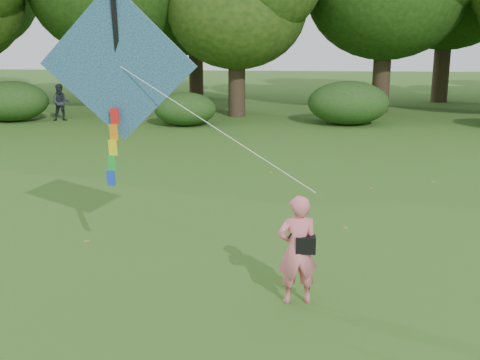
{
  "coord_description": "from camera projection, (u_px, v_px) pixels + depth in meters",
  "views": [
    {
      "loc": [
        0.17,
        -8.36,
        4.17
      ],
      "look_at": [
        -0.57,
        2.0,
        1.5
      ],
      "focal_mm": 45.0,
      "sensor_mm": 36.0,
      "label": 1
    }
  ],
  "objects": [
    {
      "name": "man_kite_flyer",
      "position": [
        297.0,
        250.0,
        9.14
      ],
      "size": [
        0.7,
        0.52,
        1.72
      ],
      "primitive_type": "imported",
      "rotation": [
        0.0,
        0.0,
        3.33
      ],
      "color": "#EC6F7E",
      "rests_on": "ground"
    },
    {
      "name": "ground",
      "position": [
        268.0,
        309.0,
        9.13
      ],
      "size": [
        100.0,
        100.0,
        0.0
      ],
      "primitive_type": "plane",
      "color": "#265114",
      "rests_on": "ground"
    },
    {
      "name": "flying_kite",
      "position": [
        118.0,
        68.0,
        9.52
      ],
      "size": [
        4.4,
        1.27,
        3.25
      ],
      "color": "#2633A7",
      "rests_on": "ground"
    },
    {
      "name": "shrub_band",
      "position": [
        262.0,
        105.0,
        25.97
      ],
      "size": [
        39.15,
        3.22,
        1.88
      ],
      "color": "#264919",
      "rests_on": "ground"
    },
    {
      "name": "bystander_left",
      "position": [
        61.0,
        103.0,
        27.01
      ],
      "size": [
        0.97,
        0.86,
        1.65
      ],
      "primitive_type": "imported",
      "rotation": [
        0.0,
        0.0,
        0.35
      ],
      "color": "#23282F",
      "rests_on": "ground"
    },
    {
      "name": "fallen_leaves",
      "position": [
        282.0,
        245.0,
        11.77
      ],
      "size": [
        8.34,
        11.82,
        0.01
      ],
      "color": "olive",
      "rests_on": "ground"
    },
    {
      "name": "crossbody_bag",
      "position": [
        305.0,
        244.0,
        9.08
      ],
      "size": [
        0.43,
        0.2,
        0.7
      ],
      "color": "black",
      "rests_on": "ground"
    }
  ]
}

